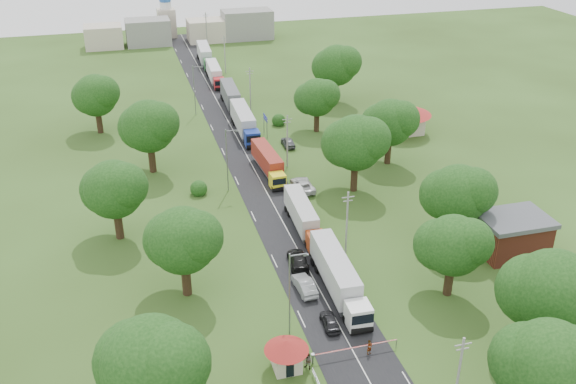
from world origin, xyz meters
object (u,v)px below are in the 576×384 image
object	(u,v)px
boom_barrier	(343,351)
car_lane_mid	(305,285)
truck_0	(338,276)
pedestrian_near	(369,348)
info_sign	(265,121)
car_lane_front	(330,321)
guard_booth	(286,351)

from	to	relation	value
boom_barrier	car_lane_mid	bearing A→B (deg)	91.99
truck_0	pedestrian_near	size ratio (longest dim) A/B	9.25
info_sign	car_lane_front	distance (m)	55.40
boom_barrier	car_lane_front	size ratio (longest dim) A/B	2.36
truck_0	car_lane_mid	world-z (taller)	truck_0
truck_0	car_lane_mid	xyz separation A→B (m)	(-3.60, 1.26, -1.46)
car_lane_front	guard_booth	bearing A→B (deg)	42.68
info_sign	car_lane_front	xyz separation A→B (m)	(-6.20, -55.00, -2.34)
boom_barrier	car_lane_front	world-z (taller)	car_lane_front
boom_barrier	car_lane_front	bearing A→B (deg)	85.91
pedestrian_near	info_sign	bearing A→B (deg)	63.90
boom_barrier	info_sign	bearing A→B (deg)	83.76
car_lane_front	pedestrian_near	xyz separation A→B (m)	(2.43, -5.22, 0.17)
info_sign	pedestrian_near	size ratio (longest dim) A/B	2.45
info_sign	guard_booth	bearing A→B (deg)	-101.68
boom_barrier	truck_0	xyz separation A→B (m)	(3.19, 10.67, 1.38)
boom_barrier	guard_booth	xyz separation A→B (m)	(-5.84, -0.00, 1.27)
guard_booth	car_lane_front	bearing A→B (deg)	38.89
boom_barrier	truck_0	bearing A→B (deg)	73.37
guard_booth	truck_0	xyz separation A→B (m)	(9.03, 10.67, 0.11)
truck_0	car_lane_front	distance (m)	6.54
guard_booth	pedestrian_near	world-z (taller)	guard_booth
info_sign	car_lane_mid	size ratio (longest dim) A/B	0.83
car_lane_mid	pedestrian_near	world-z (taller)	pedestrian_near
boom_barrier	truck_0	world-z (taller)	truck_0
car_lane_front	car_lane_mid	world-z (taller)	car_lane_mid
car_lane_front	car_lane_mid	distance (m)	6.97
guard_booth	car_lane_mid	bearing A→B (deg)	65.53
boom_barrier	truck_0	distance (m)	11.22
truck_0	info_sign	bearing A→B (deg)	86.09
guard_booth	truck_0	size ratio (longest dim) A/B	0.28
truck_0	guard_booth	bearing A→B (deg)	-130.24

